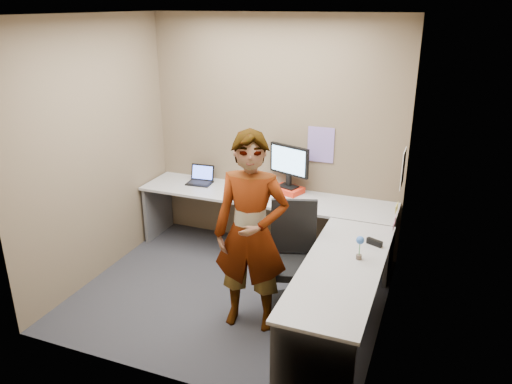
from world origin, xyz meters
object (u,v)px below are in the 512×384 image
at_px(desk, 284,233).
at_px(office_chair, 293,268).
at_px(monitor, 289,163).
at_px(person, 251,233).

distance_m(desk, office_chair, 0.45).
xyz_separation_m(monitor, office_chair, (0.42, -1.16, -0.66)).
bearing_deg(desk, monitor, 105.39).
xyz_separation_m(desk, office_chair, (0.21, -0.37, -0.16)).
height_order(monitor, person, person).
bearing_deg(monitor, office_chair, -50.69).
relative_size(office_chair, person, 0.57).
bearing_deg(person, desk, 76.68).
distance_m(monitor, office_chair, 1.40).
height_order(monitor, office_chair, monitor).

